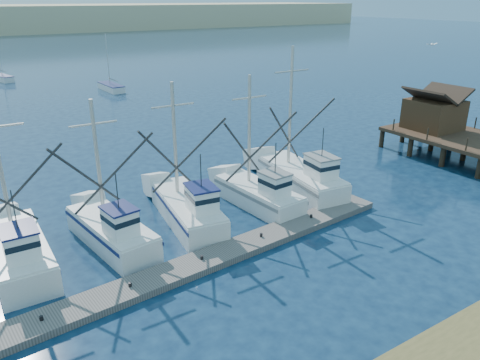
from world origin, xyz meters
The scene contains 7 objects.
ground centered at (0.00, 0.00, 0.00)m, with size 500.00×500.00×0.00m, color #0C1E37.
floating_dock centered at (-6.24, 5.64, 0.18)m, with size 27.65×1.84×0.37m, color slate.
timber_pier centered at (21.50, 8.46, 2.57)m, with size 7.00×20.00×8.00m.
trawler_fleet centered at (-6.05, 10.40, 0.96)m, with size 27.82×8.48×9.94m.
sailboat_near centered at (6.51, 56.05, 0.49)m, with size 2.16×6.52×8.10m.
sailboat_far centered at (-5.86, 74.00, 0.50)m, with size 2.85×5.61×8.10m.
flying_gull centered at (17.28, 10.16, 9.62)m, with size 1.20×0.22×0.22m.
Camera 1 is at (-14.87, -12.99, 12.96)m, focal length 35.00 mm.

